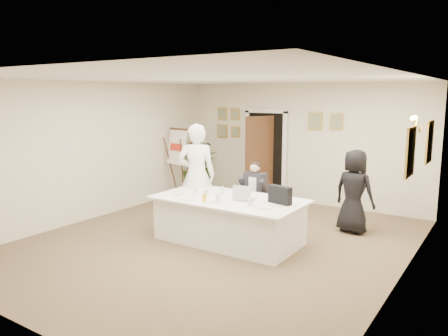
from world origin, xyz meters
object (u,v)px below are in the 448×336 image
standing_man (197,175)px  oj_glass (204,198)px  steel_jug (206,193)px  flip_chart (180,167)px  conference_table (229,220)px  potted_palm (198,165)px  paper_stack (264,207)px  seated_man (254,194)px  standing_woman (354,191)px  laptop_bag (280,195)px  laptop (245,191)px

standing_man → oj_glass: bearing=99.8°
steel_jug → flip_chart: bearing=137.5°
conference_table → potted_palm: (-2.96, 3.06, 0.28)m
standing_man → steel_jug: (0.66, -0.59, -0.17)m
conference_table → flip_chart: bearing=143.3°
potted_palm → paper_stack: 5.04m
seated_man → standing_woman: size_ratio=0.83×
potted_palm → seated_man: bearing=-35.3°
flip_chart → standing_man: standing_man is taller
standing_woman → potted_palm: 4.79m
potted_palm → steel_jug: (2.56, -3.16, 0.15)m
potted_palm → standing_man: bearing=-53.5°
seated_man → laptop_bag: 1.35m
conference_table → laptop_bag: 1.05m
laptop_bag → paper_stack: size_ratio=1.52×
potted_palm → steel_jug: 4.07m
standing_woman → laptop: (-1.35, -1.64, 0.14)m
standing_man → standing_woman: bearing=171.3°
potted_palm → laptop_bag: (3.86, -2.92, 0.25)m
potted_palm → oj_glass: size_ratio=10.40×
seated_man → standing_woman: 1.86m
standing_woman → steel_jug: 2.73m
laptop_bag → paper_stack: (-0.07, -0.41, -0.13)m
seated_man → potted_palm: (-2.88, 2.04, 0.03)m
paper_stack → laptop: bearing=147.7°
standing_woman → potted_palm: bearing=-4.9°
flip_chart → potted_palm: size_ratio=1.26×
conference_table → standing_woman: size_ratio=1.66×
potted_palm → paper_stack: potted_palm is taller
paper_stack → oj_glass: bearing=-171.5°
laptop → oj_glass: bearing=-145.2°
conference_table → seated_man: seated_man is taller
conference_table → standing_man: size_ratio=1.29×
conference_table → oj_glass: 0.65m
standing_man → oj_glass: size_ratio=15.35×
laptop → oj_glass: (-0.50, -0.50, -0.07)m
standing_woman → flip_chart: bearing=7.2°
flip_chart → potted_palm: bearing=102.2°
conference_table → laptop: 0.60m
flip_chart → standing_man: (1.68, -1.55, 0.21)m
standing_man → laptop_bag: bearing=136.9°
laptop → oj_glass: 0.71m
seated_man → conference_table: bearing=-97.7°
seated_man → paper_stack: (0.91, -1.28, 0.15)m
paper_stack → conference_table: bearing=162.2°
flip_chart → laptop: bearing=-33.0°
flip_chart → standing_man: size_ratio=0.86×
steel_jug → standing_woman: bearing=41.7°
standing_woman → laptop: size_ratio=4.38×
seated_man → standing_man: (-0.98, -0.53, 0.35)m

